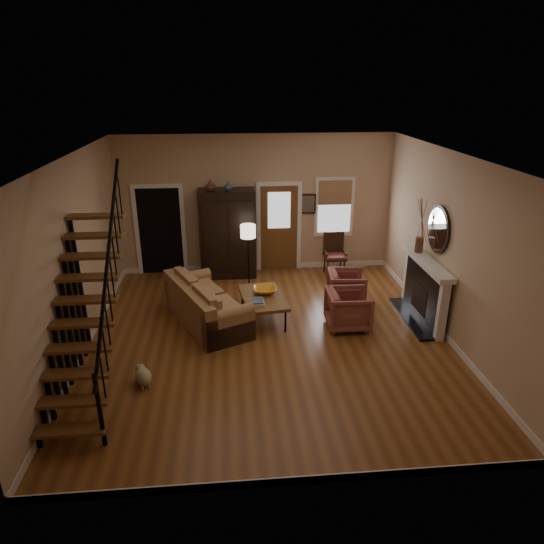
{
  "coord_description": "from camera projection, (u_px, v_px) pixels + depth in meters",
  "views": [
    {
      "loc": [
        -0.65,
        -7.82,
        4.46
      ],
      "look_at": [
        0.1,
        0.4,
        1.15
      ],
      "focal_mm": 32.0,
      "sensor_mm": 36.0,
      "label": 1
    }
  ],
  "objects": [
    {
      "name": "armoire",
      "position": [
        228.0,
        234.0,
        11.4
      ],
      "size": [
        1.3,
        0.6,
        2.1
      ],
      "primitive_type": null,
      "color": "black",
      "rests_on": "ground"
    },
    {
      "name": "fireplace",
      "position": [
        427.0,
        284.0,
        9.4
      ],
      "size": [
        0.33,
        1.95,
        2.3
      ],
      "color": "black",
      "rests_on": "ground"
    },
    {
      "name": "coffee_table",
      "position": [
        263.0,
        308.0,
        9.53
      ],
      "size": [
        0.95,
        1.43,
        0.51
      ],
      "primitive_type": null,
      "rotation": [
        0.0,
        0.0,
        0.13
      ],
      "color": "brown",
      "rests_on": "ground"
    },
    {
      "name": "bowl",
      "position": [
        265.0,
        290.0,
        9.56
      ],
      "size": [
        0.46,
        0.46,
        0.11
      ],
      "primitive_type": "imported",
      "color": "orange",
      "rests_on": "coffee_table"
    },
    {
      "name": "armchair_left",
      "position": [
        348.0,
        309.0,
        9.22
      ],
      "size": [
        0.83,
        0.81,
        0.74
      ],
      "primitive_type": "imported",
      "rotation": [
        0.0,
        0.0,
        1.54
      ],
      "color": "maroon",
      "rests_on": "ground"
    },
    {
      "name": "dog",
      "position": [
        144.0,
        377.0,
        7.51
      ],
      "size": [
        0.38,
        0.47,
        0.3
      ],
      "primitive_type": null,
      "rotation": [
        0.0,
        0.0,
        0.4
      ],
      "color": "tan",
      "rests_on": "ground"
    },
    {
      "name": "sofa",
      "position": [
        207.0,
        304.0,
        9.36
      ],
      "size": [
        1.79,
        2.4,
        0.82
      ],
      "primitive_type": null,
      "rotation": [
        0.0,
        0.0,
        0.43
      ],
      "color": "#976E45",
      "rests_on": "ground"
    },
    {
      "name": "room",
      "position": [
        241.0,
        232.0,
        9.98
      ],
      "size": [
        7.0,
        7.33,
        3.3
      ],
      "color": "brown",
      "rests_on": "ground"
    },
    {
      "name": "staircase",
      "position": [
        82.0,
        294.0,
        6.91
      ],
      "size": [
        0.94,
        2.8,
        3.2
      ],
      "primitive_type": null,
      "color": "brown",
      "rests_on": "ground"
    },
    {
      "name": "vase_a",
      "position": [
        210.0,
        185.0,
        10.84
      ],
      "size": [
        0.24,
        0.24,
        0.25
      ],
      "primitive_type": "imported",
      "color": "#4C2619",
      "rests_on": "armoire"
    },
    {
      "name": "books",
      "position": [
        258.0,
        301.0,
        9.14
      ],
      "size": [
        0.25,
        0.33,
        0.06
      ],
      "primitive_type": null,
      "color": "beige",
      "rests_on": "coffee_table"
    },
    {
      "name": "floor_lamp",
      "position": [
        248.0,
        257.0,
        10.84
      ],
      "size": [
        0.35,
        0.35,
        1.48
      ],
      "primitive_type": null,
      "rotation": [
        0.0,
        0.0,
        0.04
      ],
      "color": "black",
      "rests_on": "ground"
    },
    {
      "name": "vase_b",
      "position": [
        228.0,
        186.0,
        10.89
      ],
      "size": [
        0.2,
        0.2,
        0.21
      ],
      "primitive_type": "imported",
      "color": "#334C60",
      "rests_on": "armoire"
    },
    {
      "name": "armchair_right",
      "position": [
        346.0,
        287.0,
        10.24
      ],
      "size": [
        0.84,
        0.82,
        0.7
      ],
      "primitive_type": "imported",
      "rotation": [
        0.0,
        0.0,
        1.47
      ],
      "color": "maroon",
      "rests_on": "ground"
    },
    {
      "name": "side_chair",
      "position": [
        335.0,
        255.0,
        11.64
      ],
      "size": [
        0.54,
        0.54,
        1.02
      ],
      "primitive_type": null,
      "color": "#331D10",
      "rests_on": "ground"
    }
  ]
}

